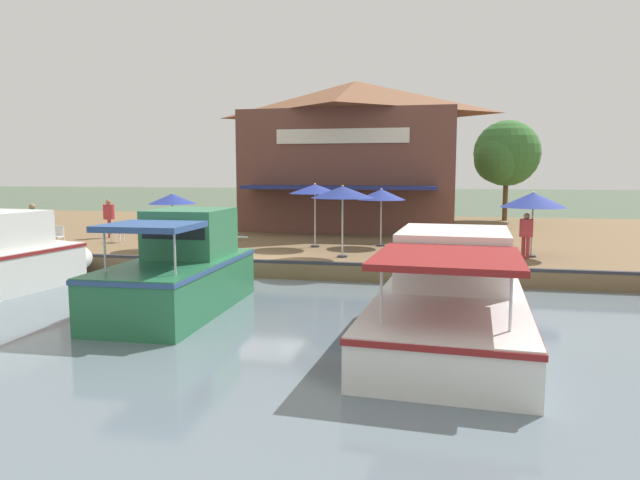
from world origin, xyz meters
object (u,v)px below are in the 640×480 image
Objects in this scene: waterfront_restaurant at (355,153)px; tree_downstream_bank at (334,148)px; patio_umbrella_mid_patio_right at (381,195)px; cafe_chair_back_row_seat at (231,230)px; motorboat_far_downstream at (187,271)px; tree_upstream_bank at (505,155)px; cafe_chair_facing_river at (57,235)px; patio_umbrella_by_entrance at (315,189)px; patio_umbrella_mid_patio_left at (533,200)px; person_at_quay_edge at (33,220)px; motorboat_nearest_quay at (452,294)px; person_mid_patio at (109,213)px; person_near_entrance at (526,231)px; patio_umbrella_far_corner at (172,199)px; cafe_chair_far_corner_seat at (429,245)px; patio_umbrella_back_row at (343,192)px; cafe_chair_under_first_umbrella at (118,231)px.

waterfront_restaurant reaches higher than tree_downstream_bank.
patio_umbrella_mid_patio_right is 2.78× the size of cafe_chair_back_row_seat.
motorboat_far_downstream is 1.03× the size of tree_upstream_bank.
cafe_chair_facing_river is at bearing -48.17° from tree_upstream_bank.
patio_umbrella_mid_patio_left is at bearing 82.40° from patio_umbrella_by_entrance.
waterfront_restaurant is 4.82× the size of patio_umbrella_mid_patio_left.
person_at_quay_edge is 17.26m from motorboat_nearest_quay.
patio_umbrella_mid_patio_left reaches higher than person_mid_patio.
motorboat_nearest_quay is (6.54, 15.95, -0.87)m from person_at_quay_edge.
motorboat_nearest_quay reaches higher than cafe_chair_facing_river.
person_near_entrance is (-1.19, 18.61, -0.14)m from person_at_quay_edge.
patio_umbrella_mid_patio_left is 0.37× the size of motorboat_far_downstream.
patio_umbrella_mid_patio_left is 1.06× the size of patio_umbrella_far_corner.
patio_umbrella_back_row is at bearing -84.60° from cafe_chair_far_corner_seat.
waterfront_restaurant is 4.77× the size of patio_umbrella_mid_patio_right.
patio_umbrella_back_row is 12.22m from person_mid_patio.
cafe_chair_far_corner_seat is (-0.29, 3.03, -1.83)m from patio_umbrella_back_row.
patio_umbrella_mid_patio_right is at bearing 84.39° from cafe_chair_back_row_seat.
tree_downstream_bank is at bearing -168.34° from patio_umbrella_back_row.
person_mid_patio is at bearing 169.69° from person_at_quay_edge.
patio_umbrella_by_entrance reaches higher than person_at_quay_edge.
patio_umbrella_by_entrance is at bearing -101.52° from person_near_entrance.
patio_umbrella_mid_patio_right reaches higher than cafe_chair_facing_river.
patio_umbrella_mid_patio_right is at bearing 107.81° from patio_umbrella_far_corner.
patio_umbrella_far_corner is at bearing 57.30° from person_mid_patio.
patio_umbrella_by_entrance is 3.02× the size of cafe_chair_facing_river.
patio_umbrella_by_entrance is 1.44× the size of person_at_quay_edge.
person_mid_patio is 12.94m from motorboat_far_downstream.
cafe_chair_far_corner_seat is (11.71, 4.36, -3.58)m from waterfront_restaurant.
patio_umbrella_far_corner is 2.60× the size of cafe_chair_under_first_umbrella.
tree_downstream_bank reaches higher than patio_umbrella_by_entrance.
patio_umbrella_back_row is at bearing 77.32° from cafe_chair_under_first_umbrella.
cafe_chair_under_first_umbrella is 0.13× the size of motorboat_far_downstream.
motorboat_far_downstream is at bearing 14.19° from cafe_chair_back_row_seat.
motorboat_far_downstream is 0.97× the size of tree_downstream_bank.
person_at_quay_edge is 0.29× the size of tree_upstream_bank.
patio_umbrella_far_corner is 5.08m from cafe_chair_facing_river.
tree_upstream_bank is at bearing 176.83° from person_near_entrance.
waterfront_restaurant reaches higher than person_mid_patio.
waterfront_restaurant is at bearing -58.15° from tree_upstream_bank.
patio_umbrella_far_corner is 2.60× the size of cafe_chair_back_row_seat.
cafe_chair_facing_river is at bearing -126.56° from motorboat_far_downstream.
tree_downstream_bank is at bearing 179.35° from motorboat_far_downstream.
motorboat_far_downstream is (6.01, -3.14, -1.90)m from patio_umbrella_back_row.
tree_upstream_bank is at bearing 156.03° from motorboat_far_downstream.
patio_umbrella_far_corner reaches higher than person_at_quay_edge.
motorboat_nearest_quay is (9.11, 13.86, -0.22)m from cafe_chair_under_first_umbrella.
person_at_quay_edge is (2.57, -2.09, 0.65)m from cafe_chair_under_first_umbrella.
patio_umbrella_far_corner is 0.86× the size of patio_umbrella_back_row.
patio_umbrella_by_entrance is (0.85, -2.57, 0.23)m from patio_umbrella_mid_patio_right.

